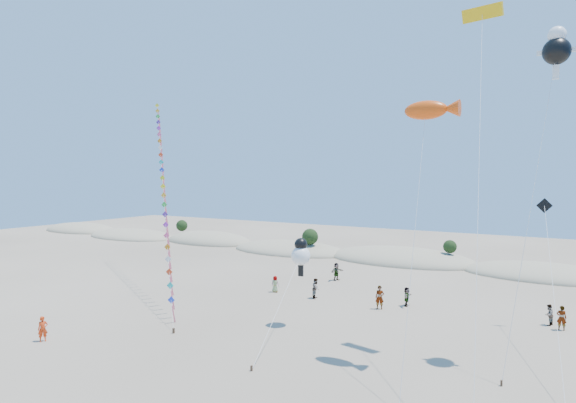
{
  "coord_description": "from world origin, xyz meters",
  "views": [
    {
      "loc": [
        18.62,
        -13.89,
        10.79
      ],
      "look_at": [
        2.01,
        14.0,
        9.03
      ],
      "focal_mm": 30.0,
      "sensor_mm": 36.0,
      "label": 1
    }
  ],
  "objects_px": {
    "fish_kite": "(432,110)",
    "flyer_foreground": "(43,329)",
    "parafoil_kite": "(482,18)",
    "kite_train": "(163,180)"
  },
  "relations": [
    {
      "from": "kite_train",
      "to": "flyer_foreground",
      "type": "xyz_separation_m",
      "value": [
        5.2,
        -15.91,
        -9.49
      ]
    },
    {
      "from": "parafoil_kite",
      "to": "flyer_foreground",
      "type": "distance_m",
      "value": 33.83
    },
    {
      "from": "fish_kite",
      "to": "parafoil_kite",
      "type": "height_order",
      "value": "parafoil_kite"
    },
    {
      "from": "fish_kite",
      "to": "flyer_foreground",
      "type": "bearing_deg",
      "value": -157.4
    },
    {
      "from": "kite_train",
      "to": "flyer_foreground",
      "type": "height_order",
      "value": "kite_train"
    },
    {
      "from": "parafoil_kite",
      "to": "fish_kite",
      "type": "bearing_deg",
      "value": -117.91
    },
    {
      "from": "kite_train",
      "to": "fish_kite",
      "type": "distance_m",
      "value": 28.7
    },
    {
      "from": "fish_kite",
      "to": "flyer_foreground",
      "type": "height_order",
      "value": "fish_kite"
    },
    {
      "from": "flyer_foreground",
      "to": "parafoil_kite",
      "type": "bearing_deg",
      "value": -35.27
    },
    {
      "from": "fish_kite",
      "to": "parafoil_kite",
      "type": "xyz_separation_m",
      "value": [
        1.98,
        3.73,
        5.81
      ]
    }
  ]
}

